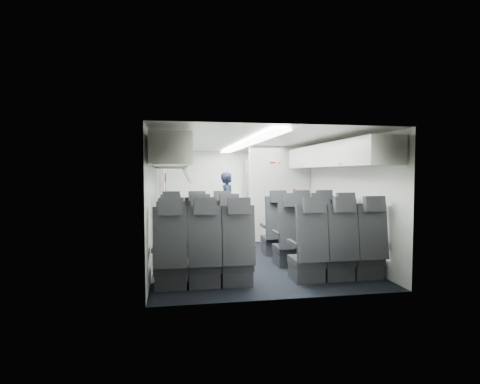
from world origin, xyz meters
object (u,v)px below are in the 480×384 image
object	(u,v)px
seat_row_mid	(259,243)
flight_attendant	(228,204)
seat_row_rear	(273,255)
boarding_door	(163,198)
carry_on_bag	(170,160)
galley_unit	(259,195)
seat_row_front	(248,234)

from	to	relation	value
seat_row_mid	flight_attendant	size ratio (longest dim) A/B	2.12
seat_row_rear	boarding_door	xyz separation A→B (m)	(-1.64, 3.89, 0.55)
seat_row_mid	carry_on_bag	distance (m)	2.23
seat_row_rear	galley_unit	world-z (taller)	galley_unit
boarding_door	carry_on_bag	distance (m)	2.16
galley_unit	boarding_door	size ratio (longest dim) A/B	1.02
galley_unit	seat_row_rear	bearing A→B (deg)	-100.65
seat_row_front	galley_unit	distance (m)	3.43
seat_row_mid	boarding_door	distance (m)	3.45
seat_row_rear	boarding_door	bearing A→B (deg)	112.87
flight_attendant	galley_unit	bearing A→B (deg)	-41.61
boarding_door	flight_attendant	distance (m)	1.62
seat_row_front	seat_row_rear	xyz separation A→B (m)	(0.00, -1.80, 0.00)
galley_unit	flight_attendant	world-z (taller)	galley_unit
seat_row_front	flight_attendant	distance (m)	2.40
seat_row_mid	galley_unit	bearing A→B (deg)	77.12
galley_unit	carry_on_bag	world-z (taller)	carry_on_bag
seat_row_front	galley_unit	world-z (taller)	galley_unit
flight_attendant	seat_row_front	bearing A→B (deg)	-171.43
seat_row_front	carry_on_bag	world-z (taller)	carry_on_bag
galley_unit	boarding_door	distance (m)	2.84
seat_row_front	flight_attendant	size ratio (longest dim) A/B	2.12
boarding_door	flight_attendant	bearing A→B (deg)	10.27
seat_row_rear	carry_on_bag	world-z (taller)	carry_on_bag
seat_row_mid	flight_attendant	world-z (taller)	flight_attendant
galley_unit	carry_on_bag	size ratio (longest dim) A/B	4.61
seat_row_rear	galley_unit	xyz separation A→B (m)	(0.95, 5.05, 0.55)
seat_row_front	seat_row_rear	size ratio (longest dim) A/B	1.00
seat_row_front	carry_on_bag	bearing A→B (deg)	176.00
seat_row_rear	boarding_door	size ratio (longest dim) A/B	1.79
seat_row_front	flight_attendant	xyz separation A→B (m)	(-0.06, 2.37, 0.38)
seat_row_mid	seat_row_rear	bearing A→B (deg)	-90.00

